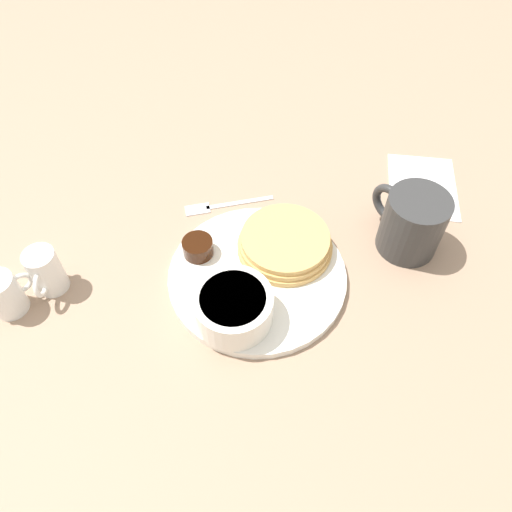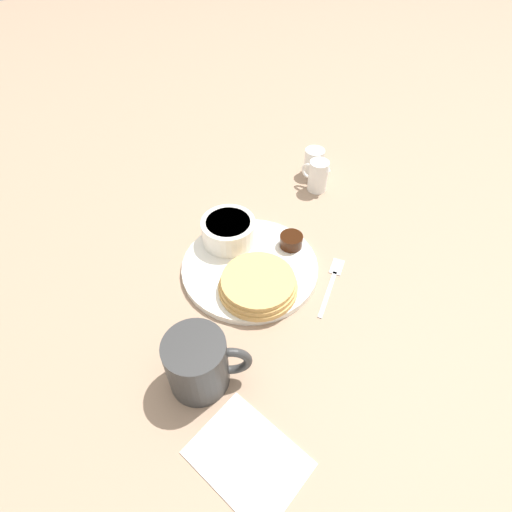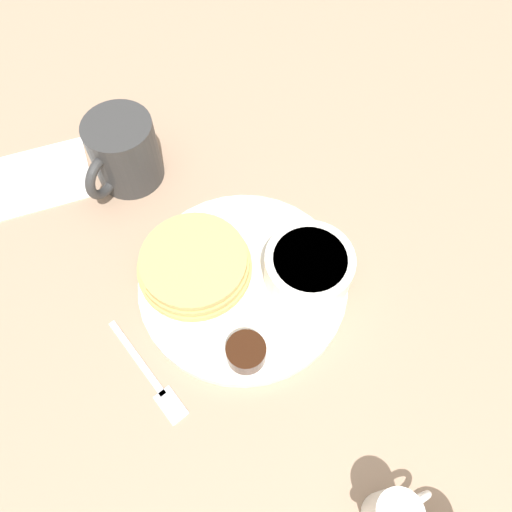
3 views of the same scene
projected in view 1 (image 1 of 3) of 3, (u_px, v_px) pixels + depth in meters
The scene contains 11 objects.
ground_plane at pixel (257, 279), 0.67m from camera, with size 4.00×4.00×0.00m, color #9E7F66.
plate at pixel (257, 276), 0.67m from camera, with size 0.24×0.24×0.01m.
pancake_stack at pixel (285, 243), 0.68m from camera, with size 0.13×0.13×0.03m.
bowl at pixel (233, 307), 0.61m from camera, with size 0.10×0.10×0.05m.
syrup_cup at pixel (198, 247), 0.68m from camera, with size 0.04×0.04×0.02m.
butter_ramekin at pixel (218, 316), 0.61m from camera, with size 0.04×0.04×0.04m.
coffee_mug at pixel (411, 223), 0.68m from camera, with size 0.09×0.10×0.09m.
creamer_pitcher_near at pixel (46, 271), 0.64m from camera, with size 0.06×0.04×0.07m.
creamer_pitcher_far at pixel (4, 294), 0.62m from camera, with size 0.06×0.05×0.06m.
fork at pixel (219, 206), 0.75m from camera, with size 0.07×0.13×0.00m.
napkin at pixel (423, 186), 0.78m from camera, with size 0.15×0.12×0.00m.
Camera 1 is at (-0.37, -0.09, 0.56)m, focal length 35.00 mm.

